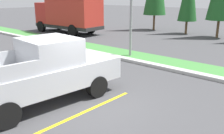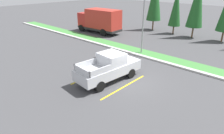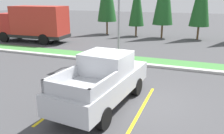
# 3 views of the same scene
# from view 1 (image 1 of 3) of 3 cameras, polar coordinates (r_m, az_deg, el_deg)

# --- Properties ---
(ground_plane) EXTENTS (120.00, 120.00, 0.00)m
(ground_plane) POSITION_cam_1_polar(r_m,az_deg,el_deg) (8.43, -5.69, -7.72)
(ground_plane) COLOR #424244
(parking_line_near) EXTENTS (0.12, 4.80, 0.01)m
(parking_line_near) POSITION_cam_1_polar(r_m,az_deg,el_deg) (9.87, -20.16, -5.00)
(parking_line_near) COLOR yellow
(parking_line_near) RESTS_ON ground
(parking_line_far) EXTENTS (0.12, 4.80, 0.01)m
(parking_line_far) POSITION_cam_1_polar(r_m,az_deg,el_deg) (7.47, -8.50, -11.14)
(parking_line_far) COLOR yellow
(parking_line_far) RESTS_ON ground
(curb_strip) EXTENTS (56.00, 0.40, 0.15)m
(curb_strip) POSITION_cam_1_polar(r_m,az_deg,el_deg) (12.13, 11.95, -0.07)
(curb_strip) COLOR #B2B2AD
(curb_strip) RESTS_ON ground
(grass_median) EXTENTS (56.00, 1.80, 0.06)m
(grass_median) POSITION_cam_1_polar(r_m,az_deg,el_deg) (13.07, 14.38, 0.75)
(grass_median) COLOR #42843D
(grass_median) RESTS_ON ground
(pickup_truck_main) EXTENTS (2.36, 5.38, 2.10)m
(pickup_truck_main) POSITION_cam_1_polar(r_m,az_deg,el_deg) (8.28, -15.41, -1.02)
(pickup_truck_main) COLOR black
(pickup_truck_main) RESTS_ON ground
(cargo_truck_distant) EXTENTS (6.92, 2.82, 3.40)m
(cargo_truck_distant) POSITION_cam_1_polar(r_m,az_deg,el_deg) (23.34, -9.94, 12.22)
(cargo_truck_distant) COLOR black
(cargo_truck_distant) RESTS_ON ground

